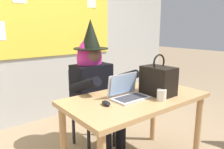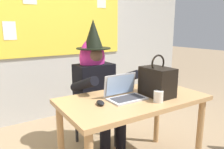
{
  "view_description": "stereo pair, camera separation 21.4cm",
  "coord_description": "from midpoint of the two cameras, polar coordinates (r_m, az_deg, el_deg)",
  "views": [
    {
      "loc": [
        -1.16,
        -1.24,
        1.35
      ],
      "look_at": [
        0.17,
        0.38,
        0.9
      ],
      "focal_mm": 34.64,
      "sensor_mm": 36.0,
      "label": 1
    },
    {
      "loc": [
        -0.99,
        -1.37,
        1.35
      ],
      "look_at": [
        0.17,
        0.38,
        0.9
      ],
      "focal_mm": 34.64,
      "sensor_mm": 36.0,
      "label": 2
    }
  ],
  "objects": [
    {
      "name": "laptop",
      "position": [
        1.9,
        0.93,
        -4.89
      ],
      "size": [
        0.33,
        0.23,
        0.21
      ],
      "rotation": [
        0.0,
        0.0,
        -0.01
      ],
      "color": "#B7B7BC",
      "rests_on": "desk_main"
    },
    {
      "name": "computer_mouse",
      "position": [
        1.74,
        -5.12,
        -7.6
      ],
      "size": [
        0.08,
        0.11,
        0.03
      ],
      "primitive_type": "ellipsoid",
      "rotation": [
        0.0,
        0.0,
        -0.22
      ],
      "color": "black",
      "rests_on": "desk_main"
    },
    {
      "name": "person_costumed",
      "position": [
        2.38,
        -7.15,
        -1.72
      ],
      "size": [
        0.6,
        0.66,
        1.45
      ],
      "rotation": [
        0.0,
        0.0,
        -1.55
      ],
      "color": "black",
      "rests_on": "ground"
    },
    {
      "name": "wall_back_bulletin",
      "position": [
        3.31,
        -20.87,
        12.3
      ],
      "size": [
        5.32,
        1.95,
        2.78
      ],
      "color": "#B2B2AD",
      "rests_on": "ground"
    },
    {
      "name": "chair_at_desk",
      "position": [
        2.56,
        -8.43,
        -7.48
      ],
      "size": [
        0.43,
        0.43,
        0.89
      ],
      "rotation": [
        0.0,
        0.0,
        -1.6
      ],
      "color": "#2D3347",
      "rests_on": "ground"
    },
    {
      "name": "handbag",
      "position": [
        2.01,
        9.16,
        -1.52
      ],
      "size": [
        0.2,
        0.3,
        0.38
      ],
      "rotation": [
        0.0,
        0.0,
        -0.0
      ],
      "color": "black",
      "rests_on": "desk_main"
    },
    {
      "name": "desk_main",
      "position": [
        1.99,
        3.17,
        -8.65
      ],
      "size": [
        1.31,
        0.73,
        0.75
      ],
      "rotation": [
        0.0,
        0.0,
        -0.02
      ],
      "color": "tan",
      "rests_on": "ground"
    },
    {
      "name": "coffee_mug",
      "position": [
        1.87,
        9.79,
        -5.39
      ],
      "size": [
        0.08,
        0.08,
        0.09
      ],
      "primitive_type": "cylinder",
      "color": "silver",
      "rests_on": "desk_main"
    }
  ]
}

